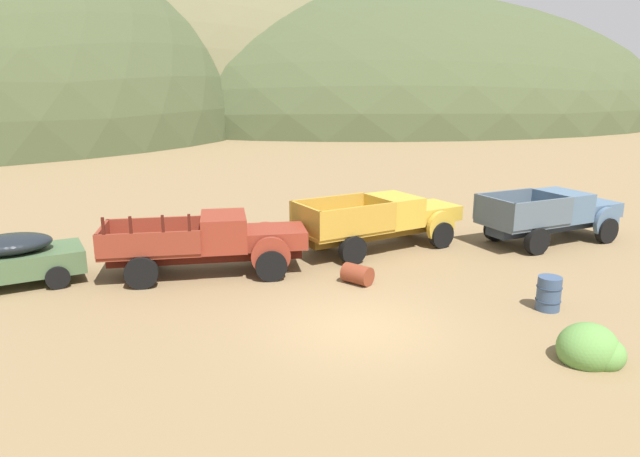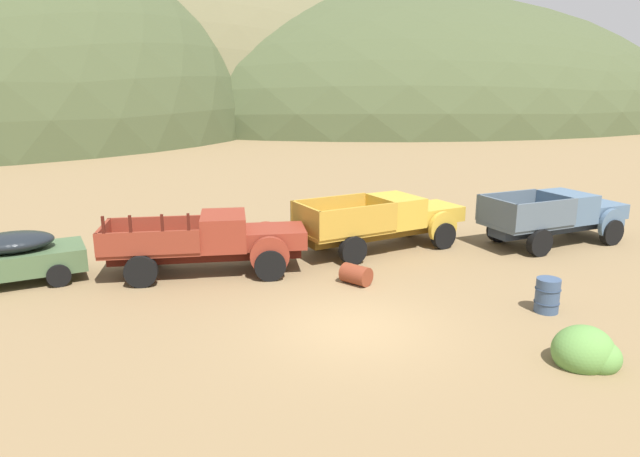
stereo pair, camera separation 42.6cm
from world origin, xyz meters
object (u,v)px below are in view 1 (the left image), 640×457
at_px(truck_rust_red, 221,243).
at_px(truck_faded_yellow, 390,220).
at_px(truck_chalk_blue, 559,215).
at_px(oil_drum_tipped, 357,274).
at_px(oil_drum_spare, 549,293).

xyz_separation_m(truck_rust_red, truck_faded_yellow, (6.32, 0.97, 0.02)).
xyz_separation_m(truck_rust_red, truck_chalk_blue, (12.71, -0.33, 0.01)).
height_order(truck_faded_yellow, truck_chalk_blue, same).
distance_m(truck_rust_red, truck_chalk_blue, 12.72).
xyz_separation_m(truck_rust_red, oil_drum_tipped, (3.67, -2.32, -0.71)).
xyz_separation_m(truck_chalk_blue, oil_drum_tipped, (-9.05, -1.98, -0.72)).
bearing_deg(truck_rust_red, oil_drum_tipped, -23.21).
height_order(truck_faded_yellow, oil_drum_tipped, truck_faded_yellow).
height_order(truck_rust_red, oil_drum_spare, truck_rust_red).
bearing_deg(oil_drum_tipped, truck_chalk_blue, 12.37).
relative_size(oil_drum_tipped, oil_drum_spare, 1.14).
relative_size(truck_rust_red, truck_faded_yellow, 0.98).
bearing_deg(truck_chalk_blue, oil_drum_tipped, -173.96).
bearing_deg(truck_faded_yellow, oil_drum_tipped, -140.15).
bearing_deg(oil_drum_tipped, oil_drum_spare, -41.51).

